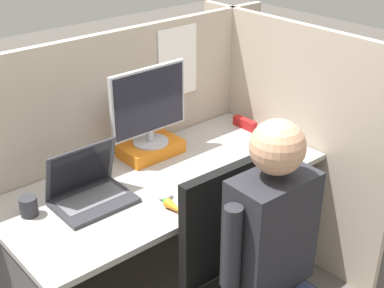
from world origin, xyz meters
The scene contains 12 objects.
cubicle_panel_back centered at (0.00, 0.77, 0.70)m, with size 2.13×0.05×1.39m.
cubicle_panel_right centered at (0.84, 0.30, 0.70)m, with size 0.04×1.39×1.39m.
desk centered at (0.00, 0.37, 0.57)m, with size 1.63×0.74×0.74m.
paper_box centered at (0.10, 0.61, 0.77)m, with size 0.32×0.20×0.07m.
monitor centered at (0.10, 0.61, 1.02)m, with size 0.45×0.19×0.42m.
laptop centered at (-0.38, 0.42, 0.79)m, with size 0.35×0.26×0.27m.
mouse centered at (-0.11, 0.22, 0.75)m, with size 0.07×0.06×0.03m.
stapler centered at (0.73, 0.52, 0.76)m, with size 0.04×0.16×0.06m.
carrot_toy centered at (-0.15, 0.10, 0.76)m, with size 0.05×0.14×0.05m.
office_chair centered at (-0.05, -0.27, 0.53)m, with size 0.52×0.57×1.01m.
person centered at (-0.05, -0.42, 0.77)m, with size 0.48×0.41×1.31m.
pen_cup centered at (-0.65, 0.50, 0.78)m, with size 0.08×0.08×0.09m.
Camera 1 is at (-1.39, -1.46, 2.08)m, focal length 50.00 mm.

